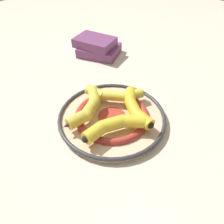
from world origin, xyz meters
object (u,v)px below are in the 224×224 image
Objects in this scene: decorative_bowl at (112,117)px; banana_a at (115,125)px; banana_c at (113,94)px; banana_d at (135,106)px; banana_b at (88,108)px; book_stack at (97,47)px.

decorative_bowl is 1.73× the size of banana_a.
banana_d is (-0.09, -0.00, 0.00)m from banana_c.
banana_d reaches higher than decorative_bowl.
banana_a is at bearing 143.98° from decorative_bowl.
decorative_bowl is 1.81× the size of banana_b.
banana_c is (0.05, -0.05, 0.03)m from decorative_bowl.
banana_b is 0.85× the size of book_stack.
banana_b is 0.10m from banana_c.
banana_b is at bearing 107.99° from book_stack.
banana_b is at bearing -102.03° from banana_d.
banana_b is at bearing -62.09° from banana_a.
banana_a reaches higher than banana_d.
banana_d is 0.81× the size of book_stack.
banana_b and banana_d have the same top height.
banana_d reaches higher than banana_c.
banana_d is at bearing -148.17° from banana_a.
book_stack reaches higher than banana_d.
banana_d is at bearing -36.80° from banana_c.
decorative_bowl is 0.08m from banana_d.
banana_a is at bearing -80.77° from banana_c.
banana_c is at bearing -109.20° from banana_a.
book_stack is at bearing -34.63° from decorative_bowl.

